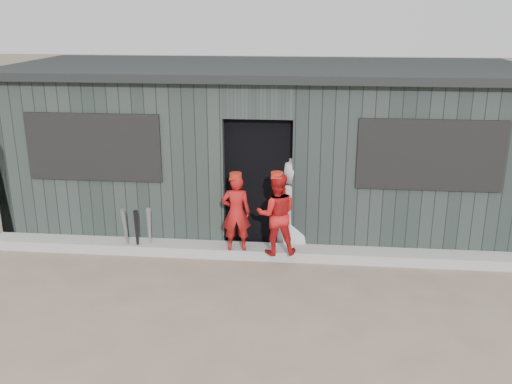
# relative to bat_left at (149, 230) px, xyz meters

# --- Properties ---
(ground) EXTENTS (80.00, 80.00, 0.00)m
(ground) POSITION_rel_bat_left_xyz_m (1.57, -1.74, -0.38)
(ground) COLOR #6E5A4C
(ground) RESTS_ON ground
(curb) EXTENTS (8.00, 0.36, 0.15)m
(curb) POSITION_rel_bat_left_xyz_m (1.57, 0.08, -0.31)
(curb) COLOR gray
(curb) RESTS_ON ground
(bat_left) EXTENTS (0.16, 0.32, 0.76)m
(bat_left) POSITION_rel_bat_left_xyz_m (0.00, 0.00, 0.00)
(bat_left) COLOR #94949C
(bat_left) RESTS_ON ground
(bat_mid) EXTENTS (0.08, 0.24, 0.75)m
(bat_mid) POSITION_rel_bat_left_xyz_m (-0.33, -0.08, -0.01)
(bat_mid) COLOR gray
(bat_mid) RESTS_ON ground
(bat_right) EXTENTS (0.15, 0.29, 0.74)m
(bat_right) POSITION_rel_bat_left_xyz_m (-0.17, -0.07, -0.01)
(bat_right) COLOR black
(bat_right) RESTS_ON ground
(player_red_left) EXTENTS (0.44, 0.32, 1.13)m
(player_red_left) POSITION_rel_bat_left_xyz_m (1.29, -0.04, 0.33)
(player_red_left) COLOR maroon
(player_red_left) RESTS_ON curb
(player_red_right) EXTENTS (0.62, 0.51, 1.17)m
(player_red_right) POSITION_rel_bat_left_xyz_m (1.87, -0.10, 0.36)
(player_red_right) COLOR #B51617
(player_red_right) RESTS_ON curb
(player_grey_back) EXTENTS (0.76, 0.57, 1.39)m
(player_grey_back) POSITION_rel_bat_left_xyz_m (2.10, 0.42, 0.32)
(player_grey_back) COLOR #B1B1B1
(player_grey_back) RESTS_ON ground
(dugout) EXTENTS (8.30, 3.30, 2.62)m
(dugout) POSITION_rel_bat_left_xyz_m (1.57, 1.76, 0.91)
(dugout) COLOR black
(dugout) RESTS_ON ground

